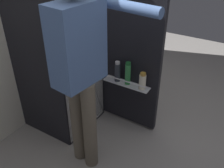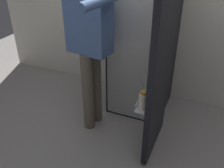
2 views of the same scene
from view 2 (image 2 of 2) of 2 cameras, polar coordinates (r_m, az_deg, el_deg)
ground_plane at (r=2.80m, az=2.54°, el=-10.52°), size 6.63×6.63×0.00m
refrigerator at (r=2.80m, az=7.34°, el=8.58°), size 0.69×1.28×1.61m
person at (r=2.40m, az=-4.90°, el=11.12°), size 0.55×0.77×1.73m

